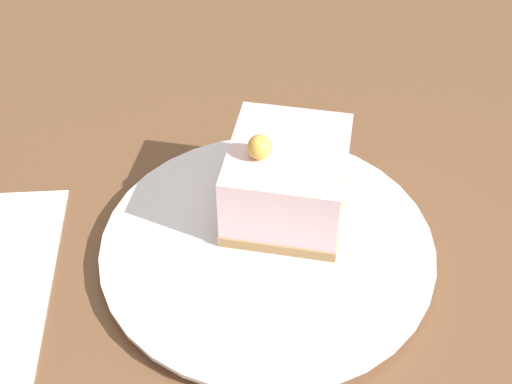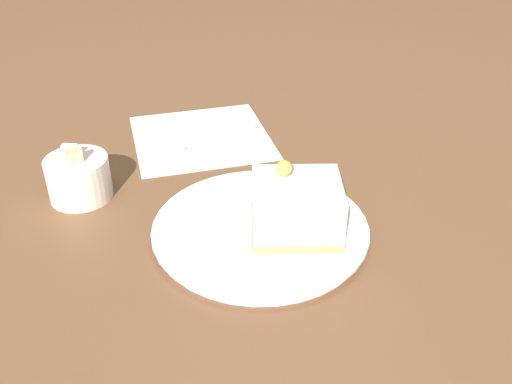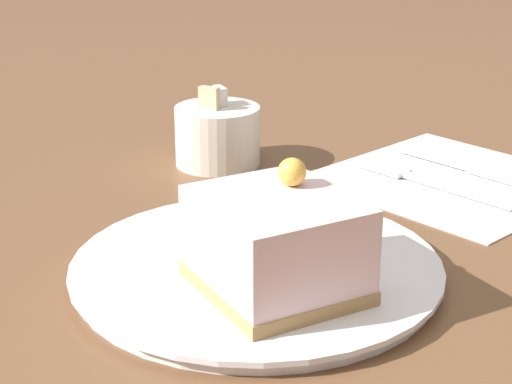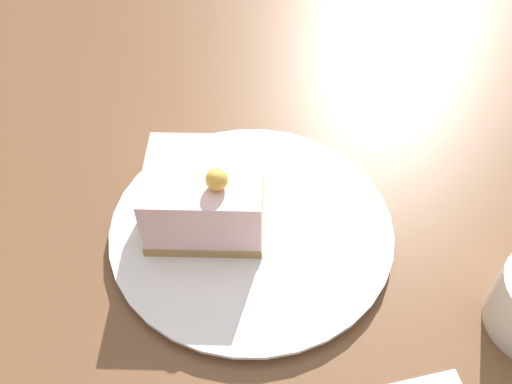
{
  "view_description": "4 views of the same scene",
  "coord_description": "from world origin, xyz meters",
  "views": [
    {
      "loc": [
        0.08,
        0.34,
        0.44
      ],
      "look_at": [
        0.03,
        -0.06,
        0.05
      ],
      "focal_mm": 50.0,
      "sensor_mm": 36.0,
      "label": 1
    },
    {
      "loc": [
        -0.51,
        0.15,
        0.43
      ],
      "look_at": [
        0.04,
        -0.04,
        0.05
      ],
      "focal_mm": 40.0,
      "sensor_mm": 36.0,
      "label": 2
    },
    {
      "loc": [
        -0.38,
        -0.42,
        0.28
      ],
      "look_at": [
        0.03,
        -0.03,
        0.06
      ],
      "focal_mm": 60.0,
      "sensor_mm": 36.0,
      "label": 3
    },
    {
      "loc": [
        0.34,
        -0.13,
        0.44
      ],
      "look_at": [
        0.01,
        -0.03,
        0.04
      ],
      "focal_mm": 40.0,
      "sensor_mm": 36.0,
      "label": 4
    }
  ],
  "objects": [
    {
      "name": "ground_plane",
      "position": [
        0.0,
        0.0,
        0.0
      ],
      "size": [
        4.0,
        4.0,
        0.0
      ],
      "primitive_type": "plane",
      "color": "brown"
    },
    {
      "name": "plate",
      "position": [
        0.02,
        -0.04,
        0.01
      ],
      "size": [
        0.27,
        0.27,
        0.01
      ],
      "color": "white",
      "rests_on": "ground_plane"
    },
    {
      "name": "cake_slice",
      "position": [
        0.0,
        -0.08,
        0.05
      ],
      "size": [
        0.12,
        0.13,
        0.08
      ],
      "rotation": [
        0.0,
        0.0,
        -0.31
      ],
      "color": "#AD8451",
      "rests_on": "plate"
    }
  ]
}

